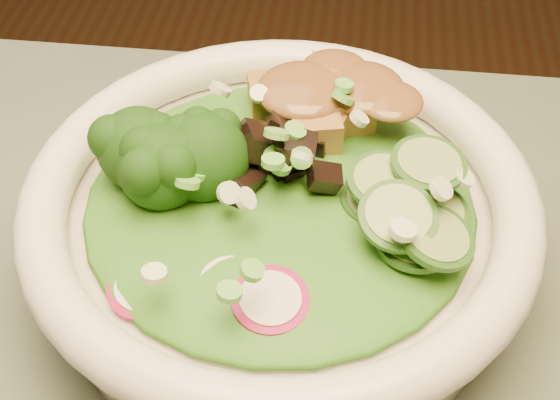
# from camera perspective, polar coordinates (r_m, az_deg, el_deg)

# --- Properties ---
(salad_bowl) EXTENTS (0.30, 0.30, 0.08)m
(salad_bowl) POSITION_cam_1_polar(r_m,az_deg,el_deg) (0.46, -0.00, -1.85)
(salad_bowl) COLOR white
(salad_bowl) RESTS_ON dining_table
(lettuce_bed) EXTENTS (0.22, 0.22, 0.03)m
(lettuce_bed) POSITION_cam_1_polar(r_m,az_deg,el_deg) (0.44, -0.00, 0.09)
(lettuce_bed) COLOR #1F6114
(lettuce_bed) RESTS_ON salad_bowl
(broccoli_florets) EXTENTS (0.10, 0.09, 0.05)m
(broccoli_florets) POSITION_cam_1_polar(r_m,az_deg,el_deg) (0.45, -8.11, 3.94)
(broccoli_florets) COLOR black
(broccoli_florets) RESTS_ON salad_bowl
(radish_slices) EXTENTS (0.13, 0.07, 0.02)m
(radish_slices) POSITION_cam_1_polar(r_m,az_deg,el_deg) (0.40, -3.79, -6.42)
(radish_slices) COLOR #930B40
(radish_slices) RESTS_ON salad_bowl
(cucumber_slices) EXTENTS (0.09, 0.09, 0.04)m
(cucumber_slices) POSITION_cam_1_polar(r_m,az_deg,el_deg) (0.42, 8.94, -1.47)
(cucumber_slices) COLOR #8BAC5F
(cucumber_slices) RESTS_ON salad_bowl
(mushroom_heap) EXTENTS (0.09, 0.09, 0.04)m
(mushroom_heap) POSITION_cam_1_polar(r_m,az_deg,el_deg) (0.44, 0.69, 2.68)
(mushroom_heap) COLOR black
(mushroom_heap) RESTS_ON salad_bowl
(tofu_cubes) EXTENTS (0.11, 0.08, 0.04)m
(tofu_cubes) POSITION_cam_1_polar(r_m,az_deg,el_deg) (0.48, 3.49, 6.55)
(tofu_cubes) COLOR olive
(tofu_cubes) RESTS_ON salad_bowl
(peanut_sauce) EXTENTS (0.08, 0.06, 0.02)m
(peanut_sauce) POSITION_cam_1_polar(r_m,az_deg,el_deg) (0.47, 3.57, 7.90)
(peanut_sauce) COLOR brown
(peanut_sauce) RESTS_ON tofu_cubes
(scallion_garnish) EXTENTS (0.21, 0.21, 0.03)m
(scallion_garnish) POSITION_cam_1_polar(r_m,az_deg,el_deg) (0.43, 0.00, 2.65)
(scallion_garnish) COLOR #68BB42
(scallion_garnish) RESTS_ON salad_bowl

